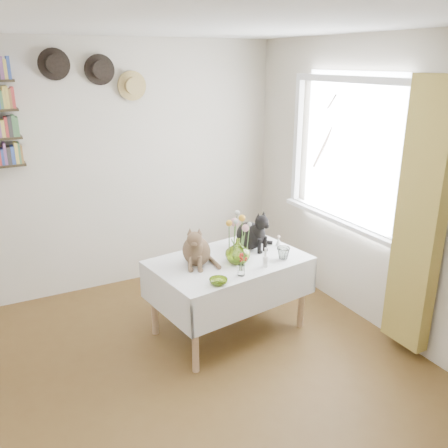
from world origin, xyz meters
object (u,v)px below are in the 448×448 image
dining_table (229,277)px  black_cat (250,228)px  flower_vase (238,251)px  tabby_cat (196,243)px

dining_table → black_cat: bearing=27.3°
dining_table → black_cat: 0.48m
black_cat → flower_vase: black_cat is taller
dining_table → flower_vase: flower_vase is taller
tabby_cat → black_cat: (0.57, 0.11, 0.00)m
dining_table → flower_vase: bearing=-73.6°
tabby_cat → black_cat: size_ratio=0.99×
dining_table → tabby_cat: 0.45m
black_cat → flower_vase: size_ratio=1.70×
tabby_cat → black_cat: bearing=40.1°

